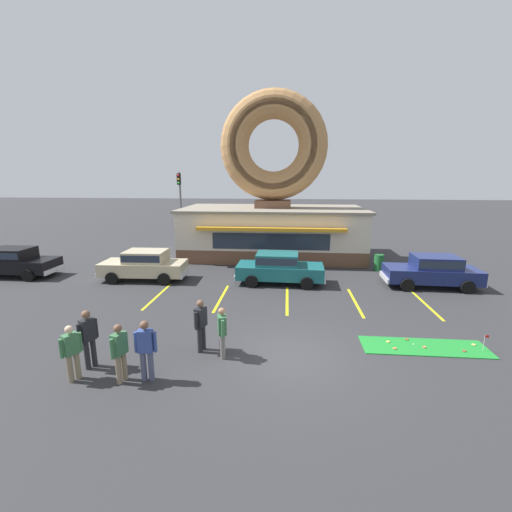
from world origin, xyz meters
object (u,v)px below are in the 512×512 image
at_px(car_champagne, 145,264).
at_px(pedestrian_hooded_kid, 146,348).
at_px(putting_flag_pin, 486,339).
at_px(trash_bin, 379,262).
at_px(pedestrian_clipboard_woman, 120,350).
at_px(car_teal, 279,267).
at_px(golf_ball, 413,344).
at_px(traffic_light_pole, 180,198).
at_px(pedestrian_leather_jacket_man, 201,323).
at_px(pedestrian_crossing_woman, 88,336).
at_px(pedestrian_blue_sweater_man, 72,351).
at_px(car_black, 14,261).
at_px(car_navy, 433,270).
at_px(pedestrian_beanie_man, 222,330).

height_order(car_champagne, pedestrian_hooded_kid, pedestrian_hooded_kid).
bearing_deg(putting_flag_pin, trash_bin, 94.87).
distance_m(car_champagne, pedestrian_clipboard_woman, 9.71).
xyz_separation_m(car_teal, trash_bin, (5.81, 3.06, -0.37)).
relative_size(golf_ball, traffic_light_pole, 0.01).
height_order(car_teal, pedestrian_hooded_kid, pedestrian_hooded_kid).
relative_size(pedestrian_leather_jacket_man, pedestrian_crossing_woman, 0.97).
height_order(putting_flag_pin, pedestrian_clipboard_woman, pedestrian_clipboard_woman).
distance_m(putting_flag_pin, car_teal, 9.37).
xyz_separation_m(golf_ball, pedestrian_blue_sweater_man, (-9.85, -2.83, 0.82)).
distance_m(car_black, pedestrian_crossing_woman, 12.76).
distance_m(car_teal, car_navy, 7.64).
xyz_separation_m(pedestrian_crossing_woman, traffic_light_pole, (-3.30, 19.51, 2.73)).
distance_m(car_black, pedestrian_clipboard_woman, 14.06).
height_order(car_teal, pedestrian_leather_jacket_man, pedestrian_leather_jacket_man).
height_order(car_champagne, pedestrian_leather_jacket_man, pedestrian_leather_jacket_man).
relative_size(car_black, traffic_light_pole, 0.79).
xyz_separation_m(car_black, pedestrian_hooded_kid, (11.32, -9.07, 0.09)).
relative_size(car_teal, pedestrian_crossing_woman, 2.63).
bearing_deg(putting_flag_pin, pedestrian_crossing_woman, -170.51).
bearing_deg(car_teal, pedestrian_hooded_kid, -110.06).
bearing_deg(trash_bin, pedestrian_hooded_kid, -126.95).
bearing_deg(pedestrian_leather_jacket_man, car_black, 149.31).
relative_size(car_black, pedestrian_crossing_woman, 2.61).
xyz_separation_m(putting_flag_pin, car_teal, (-6.63, 6.61, 0.43)).
bearing_deg(car_navy, pedestrian_blue_sweater_man, -144.19).
bearing_deg(golf_ball, pedestrian_crossing_woman, -167.34).
relative_size(pedestrian_leather_jacket_man, traffic_light_pole, 0.29).
bearing_deg(pedestrian_crossing_woman, trash_bin, 46.62).
height_order(putting_flag_pin, car_navy, car_navy).
bearing_deg(golf_ball, car_navy, 64.62).
relative_size(car_champagne, pedestrian_crossing_woman, 2.63).
bearing_deg(traffic_light_pole, pedestrian_hooded_kid, -75.46).
bearing_deg(car_navy, pedestrian_leather_jacket_man, -143.06).
height_order(trash_bin, traffic_light_pole, traffic_light_pole).
distance_m(car_navy, pedestrian_leather_jacket_man, 12.37).
bearing_deg(pedestrian_leather_jacket_man, pedestrian_crossing_woman, -157.02).
distance_m(golf_ball, car_teal, 7.89).
height_order(golf_ball, pedestrian_beanie_man, pedestrian_beanie_man).
relative_size(golf_ball, pedestrian_hooded_kid, 0.02).
relative_size(pedestrian_leather_jacket_man, pedestrian_beanie_man, 1.06).
distance_m(car_black, pedestrian_beanie_man, 15.18).
relative_size(car_teal, pedestrian_clipboard_woman, 2.80).
relative_size(car_teal, pedestrian_blue_sweater_man, 2.91).
distance_m(car_teal, car_black, 14.62).
xyz_separation_m(pedestrian_leather_jacket_man, pedestrian_beanie_man, (0.73, -0.33, -0.06)).
distance_m(car_navy, pedestrian_crossing_woman, 15.49).
relative_size(pedestrian_beanie_man, traffic_light_pole, 0.28).
distance_m(car_black, trash_bin, 20.66).
xyz_separation_m(car_champagne, pedestrian_crossing_woman, (1.97, -8.58, 0.11)).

